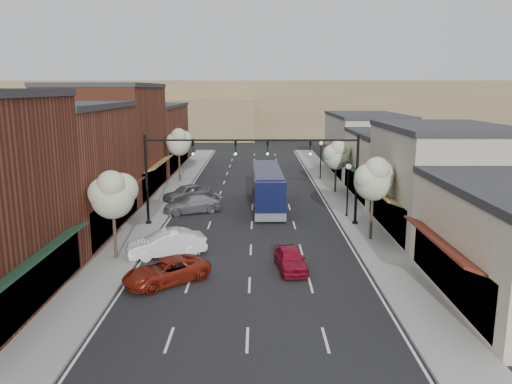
{
  "coord_description": "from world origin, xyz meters",
  "views": [
    {
      "loc": [
        0.4,
        -29.3,
        10.4
      ],
      "look_at": [
        0.33,
        10.09,
        2.2
      ],
      "focal_mm": 35.0,
      "sensor_mm": 36.0,
      "label": 1
    }
  ],
  "objects_px": {
    "signal_mast_right": "(326,166)",
    "parked_car_b": "(166,243)",
    "lamp_post_far": "(321,154)",
    "parked_car_d": "(187,193)",
    "lamp_post_near": "(348,181)",
    "parked_car_a": "(166,271)",
    "tree_left_near": "(113,193)",
    "tree_right_near": "(374,178)",
    "tree_right_far": "(337,154)",
    "red_hatchback": "(291,259)",
    "coach_bus": "(267,187)",
    "signal_mast_left": "(177,166)",
    "tree_left_far": "(179,142)",
    "parked_car_c": "(192,204)"
  },
  "relations": [
    {
      "from": "lamp_post_near",
      "to": "parked_car_a",
      "type": "xyz_separation_m",
      "value": [
        -12.34,
        -14.18,
        -2.34
      ]
    },
    {
      "from": "tree_left_near",
      "to": "parked_car_d",
      "type": "xyz_separation_m",
      "value": [
        2.05,
        16.59,
        -3.43
      ]
    },
    {
      "from": "signal_mast_right",
      "to": "tree_left_far",
      "type": "height_order",
      "value": "signal_mast_right"
    },
    {
      "from": "parked_car_d",
      "to": "lamp_post_near",
      "type": "bearing_deg",
      "value": 25.89
    },
    {
      "from": "signal_mast_right",
      "to": "parked_car_d",
      "type": "relative_size",
      "value": 1.77
    },
    {
      "from": "tree_left_near",
      "to": "parked_car_c",
      "type": "bearing_deg",
      "value": 75.4
    },
    {
      "from": "tree_left_far",
      "to": "coach_bus",
      "type": "bearing_deg",
      "value": -51.3
    },
    {
      "from": "parked_car_b",
      "to": "parked_car_c",
      "type": "height_order",
      "value": "parked_car_b"
    },
    {
      "from": "red_hatchback",
      "to": "lamp_post_far",
      "type": "bearing_deg",
      "value": 72.99
    },
    {
      "from": "coach_bus",
      "to": "parked_car_c",
      "type": "xyz_separation_m",
      "value": [
        -6.43,
        -1.96,
        -1.09
      ]
    },
    {
      "from": "tree_right_near",
      "to": "parked_car_d",
      "type": "bearing_deg",
      "value": 139.13
    },
    {
      "from": "tree_right_near",
      "to": "parked_car_d",
      "type": "distance_m",
      "value": 19.58
    },
    {
      "from": "tree_right_far",
      "to": "tree_left_near",
      "type": "relative_size",
      "value": 0.95
    },
    {
      "from": "tree_right_near",
      "to": "parked_car_d",
      "type": "height_order",
      "value": "tree_right_near"
    },
    {
      "from": "lamp_post_far",
      "to": "parked_car_a",
      "type": "distance_m",
      "value": 34.08
    },
    {
      "from": "red_hatchback",
      "to": "parked_car_b",
      "type": "height_order",
      "value": "parked_car_b"
    },
    {
      "from": "lamp_post_far",
      "to": "coach_bus",
      "type": "xyz_separation_m",
      "value": [
        -6.48,
        -14.01,
        -1.19
      ]
    },
    {
      "from": "lamp_post_near",
      "to": "parked_car_b",
      "type": "xyz_separation_m",
      "value": [
        -13.13,
        -9.68,
        -2.19
      ]
    },
    {
      "from": "parked_car_a",
      "to": "tree_left_near",
      "type": "bearing_deg",
      "value": -173.5
    },
    {
      "from": "tree_left_near",
      "to": "coach_bus",
      "type": "bearing_deg",
      "value": 55.72
    },
    {
      "from": "tree_right_far",
      "to": "tree_left_near",
      "type": "distance_m",
      "value": 25.99
    },
    {
      "from": "signal_mast_right",
      "to": "parked_car_b",
      "type": "height_order",
      "value": "signal_mast_right"
    },
    {
      "from": "tree_left_far",
      "to": "signal_mast_right",
      "type": "bearing_deg",
      "value": -52.29
    },
    {
      "from": "signal_mast_right",
      "to": "red_hatchback",
      "type": "bearing_deg",
      "value": -108.62
    },
    {
      "from": "lamp_post_near",
      "to": "lamp_post_far",
      "type": "distance_m",
      "value": 17.5
    },
    {
      "from": "parked_car_b",
      "to": "tree_right_far",
      "type": "bearing_deg",
      "value": 123.31
    },
    {
      "from": "parked_car_a",
      "to": "parked_car_b",
      "type": "xyz_separation_m",
      "value": [
        -0.79,
        4.5,
        0.15
      ]
    },
    {
      "from": "parked_car_c",
      "to": "parked_car_d",
      "type": "height_order",
      "value": "parked_car_d"
    },
    {
      "from": "coach_bus",
      "to": "red_hatchback",
      "type": "relative_size",
      "value": 2.91
    },
    {
      "from": "red_hatchback",
      "to": "parked_car_c",
      "type": "xyz_separation_m",
      "value": [
        -7.47,
        13.7,
        0.05
      ]
    },
    {
      "from": "signal_mast_left",
      "to": "tree_left_far",
      "type": "relative_size",
      "value": 1.34
    },
    {
      "from": "lamp_post_near",
      "to": "red_hatchback",
      "type": "xyz_separation_m",
      "value": [
        -5.44,
        -12.17,
        -2.34
      ]
    },
    {
      "from": "tree_right_near",
      "to": "lamp_post_far",
      "type": "bearing_deg",
      "value": 91.3
    },
    {
      "from": "signal_mast_left",
      "to": "tree_right_near",
      "type": "bearing_deg",
      "value": -16.19
    },
    {
      "from": "signal_mast_right",
      "to": "coach_bus",
      "type": "relative_size",
      "value": 0.72
    },
    {
      "from": "tree_right_far",
      "to": "red_hatchback",
      "type": "height_order",
      "value": "tree_right_far"
    },
    {
      "from": "signal_mast_right",
      "to": "red_hatchback",
      "type": "relative_size",
      "value": 2.1
    },
    {
      "from": "signal_mast_right",
      "to": "parked_car_a",
      "type": "distance_m",
      "value": 15.98
    },
    {
      "from": "red_hatchback",
      "to": "parked_car_d",
      "type": "relative_size",
      "value": 0.84
    },
    {
      "from": "coach_bus",
      "to": "lamp_post_far",
      "type": "bearing_deg",
      "value": 63.72
    },
    {
      "from": "signal_mast_left",
      "to": "parked_car_b",
      "type": "relative_size",
      "value": 1.67
    },
    {
      "from": "parked_car_a",
      "to": "parked_car_d",
      "type": "distance_m",
      "value": 20.28
    },
    {
      "from": "parked_car_a",
      "to": "parked_car_c",
      "type": "xyz_separation_m",
      "value": [
        -0.57,
        15.71,
        0.05
      ]
    },
    {
      "from": "tree_right_near",
      "to": "tree_left_near",
      "type": "height_order",
      "value": "tree_right_near"
    },
    {
      "from": "tree_left_far",
      "to": "lamp_post_near",
      "type": "bearing_deg",
      "value": -43.89
    },
    {
      "from": "tree_right_near",
      "to": "red_hatchback",
      "type": "xyz_separation_m",
      "value": [
        -5.98,
        -5.61,
        -3.78
      ]
    },
    {
      "from": "signal_mast_right",
      "to": "tree_right_far",
      "type": "distance_m",
      "value": 12.27
    },
    {
      "from": "tree_left_near",
      "to": "parked_car_b",
      "type": "height_order",
      "value": "tree_left_near"
    },
    {
      "from": "tree_right_far",
      "to": "parked_car_b",
      "type": "xyz_separation_m",
      "value": [
        -13.67,
        -19.13,
        -3.18
      ]
    },
    {
      "from": "lamp_post_far",
      "to": "parked_car_b",
      "type": "xyz_separation_m",
      "value": [
        -13.13,
        -27.18,
        -2.19
      ]
    }
  ]
}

